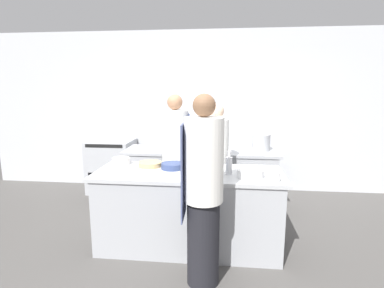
{
  "coord_description": "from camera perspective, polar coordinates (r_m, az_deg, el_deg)",
  "views": [
    {
      "loc": [
        0.38,
        -3.21,
        1.81
      ],
      "look_at": [
        0.0,
        0.35,
        1.14
      ],
      "focal_mm": 28.0,
      "sensor_mm": 36.0,
      "label": 1
    }
  ],
  "objects": [
    {
      "name": "chef_at_prep_near",
      "position": [
        2.73,
        2.14,
        -9.22
      ],
      "size": [
        0.37,
        0.35,
        1.77
      ],
      "rotation": [
        0.0,
        0.0,
        1.59
      ],
      "color": "black",
      "rests_on": "ground_plane"
    },
    {
      "name": "ground_plane",
      "position": [
        3.71,
        -0.61,
        -18.67
      ],
      "size": [
        16.0,
        16.0,
        0.0
      ],
      "primitive_type": "plane",
      "color": "#4C4947"
    },
    {
      "name": "prep_counter",
      "position": [
        3.51,
        -0.62,
        -12.28
      ],
      "size": [
        2.1,
        0.8,
        0.89
      ],
      "color": "#A8AAAF",
      "rests_on": "ground_plane"
    },
    {
      "name": "bowl_ceramic_blue",
      "position": [
        3.77,
        -13.37,
        -3.18
      ],
      "size": [
        0.21,
        0.21,
        0.08
      ],
      "color": "white",
      "rests_on": "prep_counter"
    },
    {
      "name": "cutting_board",
      "position": [
        3.37,
        -12.5,
        -5.41
      ],
      "size": [
        0.4,
        0.19,
        0.01
      ],
      "color": "white",
      "rests_on": "prep_counter"
    },
    {
      "name": "bowl_prep_small",
      "position": [
        3.61,
        -7.98,
        -3.84
      ],
      "size": [
        0.28,
        0.28,
        0.05
      ],
      "color": "tan",
      "rests_on": "prep_counter"
    },
    {
      "name": "bottle_olive_oil",
      "position": [
        3.15,
        3.73,
        -4.23
      ],
      "size": [
        0.07,
        0.07,
        0.3
      ],
      "color": "#2D5175",
      "rests_on": "prep_counter"
    },
    {
      "name": "stockpot",
      "position": [
        4.6,
        13.03,
        0.32
      ],
      "size": [
        0.26,
        0.26,
        0.24
      ],
      "color": "#A8AAAF",
      "rests_on": "pass_counter"
    },
    {
      "name": "cup",
      "position": [
        3.11,
        15.74,
        -6.08
      ],
      "size": [
        0.08,
        0.08,
        0.1
      ],
      "color": "white",
      "rests_on": "prep_counter"
    },
    {
      "name": "chef_at_stove",
      "position": [
        4.01,
        -3.12,
        -2.99
      ],
      "size": [
        0.39,
        0.37,
        1.74
      ],
      "rotation": [
        0.0,
        0.0,
        -1.41
      ],
      "color": "black",
      "rests_on": "ground_plane"
    },
    {
      "name": "pass_counter",
      "position": [
        4.64,
        1.71,
        -6.51
      ],
      "size": [
        2.31,
        0.68,
        0.89
      ],
      "color": "#A8AAAF",
      "rests_on": "ground_plane"
    },
    {
      "name": "wall_back",
      "position": [
        5.37,
        2.03,
        6.18
      ],
      "size": [
        8.0,
        0.06,
        2.8
      ],
      "color": "silver",
      "rests_on": "ground_plane"
    },
    {
      "name": "oven_range",
      "position": [
        5.52,
        -15.01,
        -4.02
      ],
      "size": [
        0.76,
        0.63,
        0.91
      ],
      "color": "#A8AAAF",
      "rests_on": "ground_plane"
    },
    {
      "name": "bottle_vinegar",
      "position": [
        3.49,
        3.08,
        -3.0
      ],
      "size": [
        0.06,
        0.06,
        0.25
      ],
      "color": "black",
      "rests_on": "prep_counter"
    },
    {
      "name": "bowl_mixing_large",
      "position": [
        3.2,
        11.03,
        -5.52
      ],
      "size": [
        0.28,
        0.28,
        0.09
      ],
      "color": "white",
      "rests_on": "prep_counter"
    },
    {
      "name": "bottle_wine",
      "position": [
        3.27,
        7.04,
        -3.96
      ],
      "size": [
        0.07,
        0.07,
        0.26
      ],
      "color": "silver",
      "rests_on": "prep_counter"
    },
    {
      "name": "chef_at_pass_far",
      "position": [
        3.96,
        4.4,
        -4.03
      ],
      "size": [
        0.38,
        0.37,
        1.63
      ],
      "rotation": [
        0.0,
        0.0,
        1.79
      ],
      "color": "black",
      "rests_on": "ground_plane"
    },
    {
      "name": "bowl_wooden_salad",
      "position": [
        3.49,
        -3.75,
        -4.18
      ],
      "size": [
        0.26,
        0.26,
        0.07
      ],
      "color": "navy",
      "rests_on": "prep_counter"
    }
  ]
}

